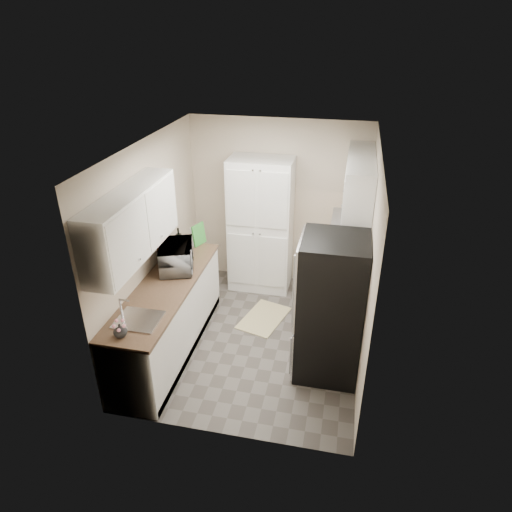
{
  "coord_description": "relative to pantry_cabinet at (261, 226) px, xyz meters",
  "views": [
    {
      "loc": [
        1.01,
        -4.68,
        3.7
      ],
      "look_at": [
        -0.02,
        0.15,
        1.11
      ],
      "focal_mm": 32.0,
      "sensor_mm": 36.0,
      "label": 1
    }
  ],
  "objects": [
    {
      "name": "cutting_board",
      "position": [
        -0.74,
        -0.62,
        0.07
      ],
      "size": [
        0.1,
        0.23,
        0.3
      ],
      "primitive_type": "cube",
      "rotation": [
        0.0,
        0.0,
        -0.36
      ],
      "color": "green",
      "rests_on": "countertop_left"
    },
    {
      "name": "wine_bottle",
      "position": [
        -0.94,
        -0.85,
        0.07
      ],
      "size": [
        0.08,
        0.08,
        0.3
      ],
      "primitive_type": "cylinder",
      "color": "black",
      "rests_on": "countertop_left"
    },
    {
      "name": "base_cabinet_right",
      "position": [
        1.19,
        -0.12,
        -0.56
      ],
      "size": [
        0.6,
        0.8,
        0.88
      ],
      "primitive_type": "cube",
      "color": "white",
      "rests_on": "ground"
    },
    {
      "name": "base_cabinet_left",
      "position": [
        -0.79,
        -1.75,
        -0.56
      ],
      "size": [
        0.6,
        2.3,
        0.88
      ],
      "primitive_type": "cube",
      "color": "white",
      "rests_on": "ground"
    },
    {
      "name": "room_shell",
      "position": [
        0.18,
        -1.32,
        0.63
      ],
      "size": [
        2.64,
        3.24,
        2.52
      ],
      "color": "beige",
      "rests_on": "ground"
    },
    {
      "name": "countertop_left",
      "position": [
        -0.79,
        -1.75,
        -0.1
      ],
      "size": [
        0.63,
        2.33,
        0.04
      ],
      "primitive_type": "cube",
      "color": "brown",
      "rests_on": "base_cabinet_left"
    },
    {
      "name": "pantry_cabinet",
      "position": [
        0.0,
        0.0,
        0.0
      ],
      "size": [
        0.9,
        0.55,
        2.0
      ],
      "primitive_type": "cube",
      "color": "white",
      "rests_on": "ground"
    },
    {
      "name": "flower_vase",
      "position": [
        -0.84,
        -2.75,
        -0.01
      ],
      "size": [
        0.18,
        0.18,
        0.14
      ],
      "primitive_type": "imported",
      "rotation": [
        0.0,
        0.0,
        -0.41
      ],
      "color": "silver",
      "rests_on": "countertop_left"
    },
    {
      "name": "countertop_right",
      "position": [
        1.19,
        -0.12,
        -0.1
      ],
      "size": [
        0.63,
        0.83,
        0.04
      ],
      "primitive_type": "cube",
      "color": "brown",
      "rests_on": "base_cabinet_right"
    },
    {
      "name": "ground",
      "position": [
        0.2,
        -1.32,
        -1.0
      ],
      "size": [
        3.2,
        3.2,
        0.0
      ],
      "primitive_type": "plane",
      "color": "#56514C",
      "rests_on": "ground"
    },
    {
      "name": "toaster_oven",
      "position": [
        1.28,
        -0.09,
        0.03
      ],
      "size": [
        0.38,
        0.44,
        0.21
      ],
      "primitive_type": "cube",
      "rotation": [
        0.0,
        0.0,
        -0.28
      ],
      "color": "#B1B1B5",
      "rests_on": "countertop_right"
    },
    {
      "name": "refrigerator",
      "position": [
        1.14,
        -1.73,
        -0.15
      ],
      "size": [
        0.7,
        0.72,
        1.7
      ],
      "primitive_type": "cube",
      "color": "#B7B7BC",
      "rests_on": "ground"
    },
    {
      "name": "microwave",
      "position": [
        -0.79,
        -1.33,
        0.08
      ],
      "size": [
        0.57,
        0.68,
        0.32
      ],
      "primitive_type": "imported",
      "rotation": [
        0.0,
        0.0,
        1.9
      ],
      "color": "#AEAEB2",
      "rests_on": "countertop_left"
    },
    {
      "name": "fruit_basket",
      "position": [
        1.27,
        -0.08,
        0.2
      ],
      "size": [
        0.32,
        0.32,
        0.13
      ],
      "primitive_type": null,
      "rotation": [
        0.0,
        0.0,
        0.09
      ],
      "color": "#FF5D09",
      "rests_on": "toaster_oven"
    },
    {
      "name": "electric_range",
      "position": [
        1.17,
        -0.93,
        -0.52
      ],
      "size": [
        0.71,
        0.78,
        1.13
      ],
      "color": "#B7B7BC",
      "rests_on": "ground"
    },
    {
      "name": "kitchen_mat",
      "position": [
        0.23,
        -0.88,
        -0.99
      ],
      "size": [
        0.69,
        0.9,
        0.01
      ],
      "primitive_type": "cube",
      "rotation": [
        0.0,
        0.0,
        -0.27
      ],
      "color": "#CEBE85",
      "rests_on": "ground"
    }
  ]
}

